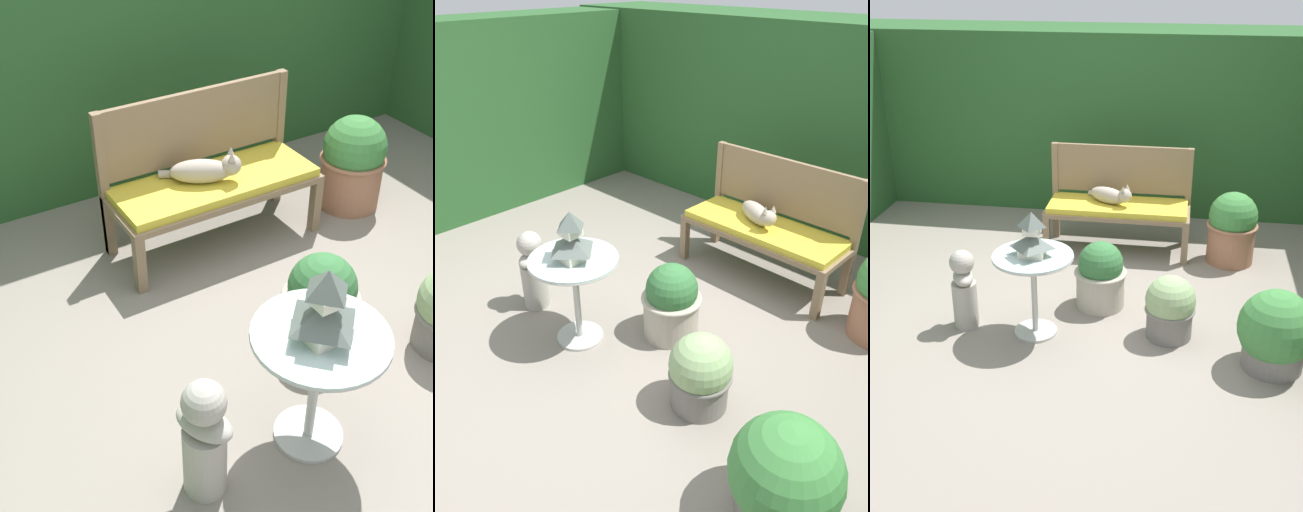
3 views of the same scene
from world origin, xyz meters
TOP-DOWN VIEW (x-y plane):
  - ground at (0.00, 0.00)m, footprint 30.00×30.00m
  - foliage_hedge_back at (0.00, 2.56)m, footprint 6.40×1.02m
  - garden_bench at (0.15, 1.13)m, footprint 1.33×0.51m
  - bench_backrest at (0.15, 1.36)m, footprint 1.33×0.06m
  - cat at (0.08, 1.13)m, footprint 0.44×0.35m
  - patio_table at (-0.28, -0.44)m, footprint 0.59×0.59m
  - pagoda_birdhouse at (-0.28, -0.44)m, footprint 0.24×0.24m
  - garden_bust at (-0.82, -0.42)m, footprint 0.24×0.29m
  - potted_plant_table_near at (1.20, 1.04)m, footprint 0.46×0.46m
  - potted_plant_bench_left at (0.14, 0.04)m, footprint 0.42×0.42m

SIDE VIEW (x-z plane):
  - ground at x=0.00m, z-range 0.00..0.00m
  - potted_plant_bench_left at x=0.14m, z-range -0.01..0.54m
  - garden_bust at x=-0.82m, z-range 0.00..0.63m
  - potted_plant_table_near at x=1.20m, z-range 0.00..0.66m
  - garden_bench at x=0.15m, z-range 0.17..0.63m
  - patio_table at x=-0.28m, z-range 0.18..0.82m
  - cat at x=0.08m, z-range 0.44..0.65m
  - bench_backrest at x=0.15m, z-range 0.19..1.15m
  - pagoda_birdhouse at x=-0.28m, z-range 0.61..0.94m
  - foliage_hedge_back at x=0.00m, z-range 0.00..1.87m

